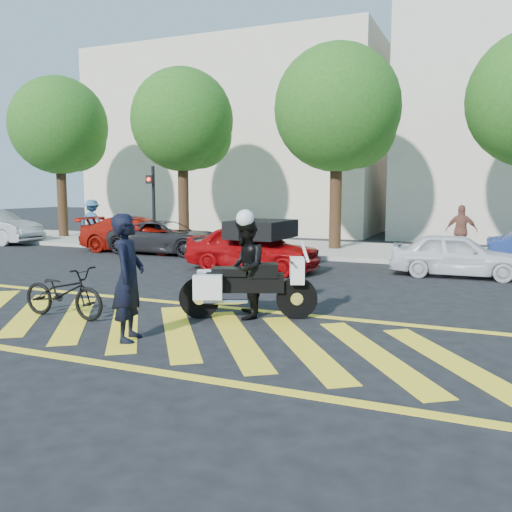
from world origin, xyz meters
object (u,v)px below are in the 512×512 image
at_px(bicycle, 63,292).
at_px(parked_left, 138,234).
at_px(police_motorcycle, 246,285).
at_px(officer_bike, 128,278).
at_px(parked_mid_right, 457,255).
at_px(officer_moto, 245,268).
at_px(red_convertible, 253,248).
at_px(parked_mid_left, 167,237).

height_order(bicycle, parked_left, parked_left).
bearing_deg(police_motorcycle, officer_bike, -139.43).
bearing_deg(police_motorcycle, parked_mid_right, 41.30).
relative_size(bicycle, police_motorcycle, 0.75).
xyz_separation_m(officer_bike, parked_mid_right, (4.39, 8.60, -0.41)).
distance_m(officer_bike, bicycle, 2.23).
relative_size(officer_moto, red_convertible, 0.47).
relative_size(officer_bike, parked_mid_right, 0.58).
bearing_deg(parked_left, officer_bike, -150.06).
bearing_deg(parked_left, parked_mid_right, -101.79).
height_order(officer_bike, police_motorcycle, officer_bike).
height_order(parked_left, parked_mid_right, parked_left).
xyz_separation_m(officer_moto, parked_mid_left, (-6.67, 7.85, -0.33)).
xyz_separation_m(officer_moto, red_convertible, (-2.14, 5.26, -0.25)).
xyz_separation_m(parked_left, parked_mid_left, (1.31, -0.07, -0.06)).
distance_m(officer_bike, parked_mid_right, 9.67).
bearing_deg(bicycle, parked_left, 29.32).
bearing_deg(parked_mid_right, parked_mid_left, 80.33).
distance_m(officer_moto, red_convertible, 5.69).
xyz_separation_m(officer_bike, red_convertible, (-1.08, 7.34, -0.33)).
relative_size(officer_bike, police_motorcycle, 0.82).
xyz_separation_m(officer_bike, bicycle, (-2.03, 0.76, -0.52)).
bearing_deg(red_convertible, parked_mid_left, 63.45).
distance_m(red_convertible, parked_mid_left, 5.21).
bearing_deg(parked_mid_left, officer_bike, -151.71).
bearing_deg(police_motorcycle, parked_left, 113.41).
height_order(police_motorcycle, officer_moto, officer_moto).
relative_size(police_motorcycle, parked_left, 0.53).
xyz_separation_m(bicycle, red_convertible, (0.95, 6.58, 0.19)).
distance_m(police_motorcycle, parked_left, 11.27).
bearing_deg(officer_moto, parked_left, -156.61).
relative_size(red_convertible, parked_left, 0.87).
bearing_deg(officer_bike, parked_mid_left, 9.73).
relative_size(police_motorcycle, parked_mid_left, 0.57).
distance_m(bicycle, red_convertible, 6.65).
distance_m(officer_moto, parked_mid_right, 7.33).
bearing_deg(parked_mid_left, officer_moto, -140.81).
distance_m(parked_left, parked_mid_left, 1.31).
height_order(officer_bike, parked_left, officer_bike).
xyz_separation_m(parked_mid_left, parked_mid_right, (10.00, -1.33, -0.00)).
bearing_deg(officer_moto, bicycle, -88.78).
bearing_deg(red_convertible, officer_bike, -168.44).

